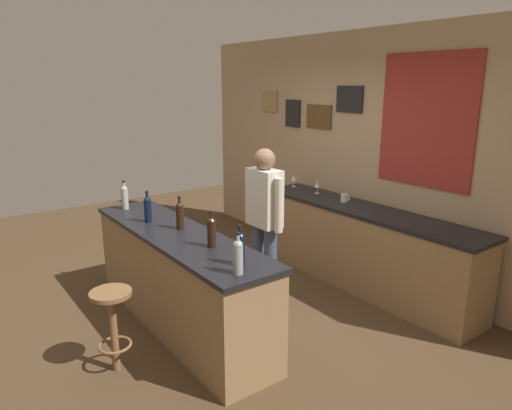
# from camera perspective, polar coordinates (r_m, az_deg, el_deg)

# --- Properties ---
(ground_plane) EXTENTS (10.00, 10.00, 0.00)m
(ground_plane) POSITION_cam_1_polar(r_m,az_deg,el_deg) (4.75, -4.81, -13.08)
(ground_plane) COLOR #4C3823
(back_wall) EXTENTS (6.00, 0.09, 2.80)m
(back_wall) POSITION_cam_1_polar(r_m,az_deg,el_deg) (5.57, 13.06, 6.20)
(back_wall) COLOR tan
(back_wall) RESTS_ON ground_plane
(bar_counter) EXTENTS (2.49, 0.60, 0.92)m
(bar_counter) POSITION_cam_1_polar(r_m,az_deg,el_deg) (4.37, -9.46, -9.08)
(bar_counter) COLOR olive
(bar_counter) RESTS_ON ground_plane
(side_counter) EXTENTS (2.81, 0.56, 0.90)m
(side_counter) POSITION_cam_1_polar(r_m,az_deg,el_deg) (5.28, 12.93, -5.09)
(side_counter) COLOR olive
(side_counter) RESTS_ON ground_plane
(bartender) EXTENTS (0.52, 0.21, 1.62)m
(bartender) POSITION_cam_1_polar(r_m,az_deg,el_deg) (4.53, 1.03, -1.61)
(bartender) COLOR #384766
(bartender) RESTS_ON ground_plane
(bar_stool) EXTENTS (0.32, 0.32, 0.68)m
(bar_stool) POSITION_cam_1_polar(r_m,az_deg,el_deg) (3.85, -17.26, -13.10)
(bar_stool) COLOR brown
(bar_stool) RESTS_ON ground_plane
(wine_bottle_a) EXTENTS (0.07, 0.07, 0.31)m
(wine_bottle_a) POSITION_cam_1_polar(r_m,az_deg,el_deg) (5.07, -15.89, 1.03)
(wine_bottle_a) COLOR #999E99
(wine_bottle_a) RESTS_ON bar_counter
(wine_bottle_b) EXTENTS (0.07, 0.07, 0.31)m
(wine_bottle_b) POSITION_cam_1_polar(r_m,az_deg,el_deg) (4.54, -13.20, -0.40)
(wine_bottle_b) COLOR black
(wine_bottle_b) RESTS_ON bar_counter
(wine_bottle_c) EXTENTS (0.07, 0.07, 0.31)m
(wine_bottle_c) POSITION_cam_1_polar(r_m,az_deg,el_deg) (4.27, -9.37, -1.17)
(wine_bottle_c) COLOR black
(wine_bottle_c) RESTS_ON bar_counter
(wine_bottle_d) EXTENTS (0.07, 0.07, 0.31)m
(wine_bottle_d) POSITION_cam_1_polar(r_m,az_deg,el_deg) (3.77, -5.51, -3.21)
(wine_bottle_d) COLOR black
(wine_bottle_d) RESTS_ON bar_counter
(wine_bottle_e) EXTENTS (0.07, 0.07, 0.31)m
(wine_bottle_e) POSITION_cam_1_polar(r_m,az_deg,el_deg) (3.39, -2.00, -5.24)
(wine_bottle_e) COLOR black
(wine_bottle_e) RESTS_ON bar_counter
(wine_bottle_f) EXTENTS (0.07, 0.07, 0.31)m
(wine_bottle_f) POSITION_cam_1_polar(r_m,az_deg,el_deg) (3.23, -2.24, -6.25)
(wine_bottle_f) COLOR #999E99
(wine_bottle_f) RESTS_ON bar_counter
(wine_glass_a) EXTENTS (0.07, 0.07, 0.16)m
(wine_glass_a) POSITION_cam_1_polar(r_m,az_deg,el_deg) (6.05, 4.68, 3.29)
(wine_glass_a) COLOR silver
(wine_glass_a) RESTS_ON side_counter
(wine_glass_b) EXTENTS (0.07, 0.07, 0.16)m
(wine_glass_b) POSITION_cam_1_polar(r_m,az_deg,el_deg) (5.71, 7.57, 2.50)
(wine_glass_b) COLOR silver
(wine_glass_b) RESTS_ON side_counter
(coffee_mug) EXTENTS (0.12, 0.08, 0.09)m
(coffee_mug) POSITION_cam_1_polar(r_m,az_deg,el_deg) (5.36, 10.87, 0.87)
(coffee_mug) COLOR silver
(coffee_mug) RESTS_ON side_counter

